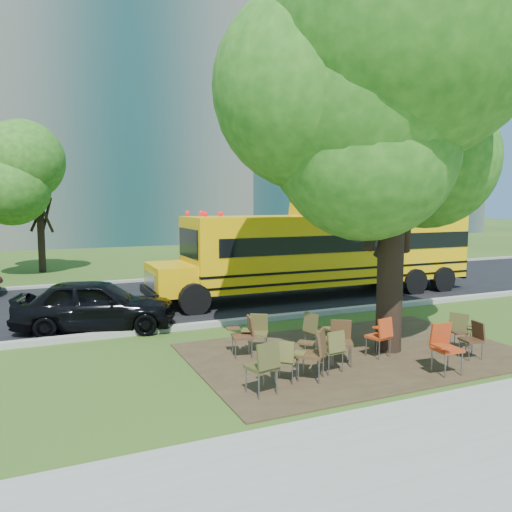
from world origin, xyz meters
name	(u,v)px	position (x,y,z in m)	size (l,w,h in m)	color
ground	(303,353)	(0.00, 0.00, 0.00)	(160.00, 160.00, 0.00)	#2E4916
sidewalk	(498,461)	(0.00, -5.00, 0.02)	(60.00, 4.00, 0.04)	gray
dirt_patch	(355,353)	(1.00, -0.50, 0.01)	(7.00, 4.50, 0.03)	#382819
asphalt_road	(204,297)	(0.00, 7.00, 0.02)	(80.00, 8.00, 0.04)	black
kerb_near	(249,320)	(0.00, 3.00, 0.07)	(80.00, 0.25, 0.14)	gray
kerb_far	(174,279)	(0.00, 11.10, 0.07)	(80.00, 0.25, 0.14)	gray
building_right	(327,116)	(24.00, 38.00, 12.50)	(30.00, 16.00, 25.00)	slate
bg_tree_2	(39,181)	(-5.00, 16.00, 4.21)	(4.80, 4.80, 6.62)	black
bg_tree_3	(307,168)	(8.00, 14.00, 5.03)	(5.60, 5.60, 7.84)	black
bg_tree_4	(437,183)	(16.00, 13.00, 4.34)	(5.00, 5.00, 6.85)	black
main_tree	(395,111)	(1.78, -0.62, 5.16)	(7.20, 7.20, 8.77)	black
school_bus	(329,249)	(4.12, 5.58, 1.62)	(11.49, 2.63, 2.80)	#EAAE07
chair_0	(265,362)	(-1.78, -1.84, 0.59)	(0.65, 0.67, 0.96)	#413E1C
chair_1	(287,356)	(-1.17, -1.47, 0.50)	(0.70, 0.55, 0.81)	brown
chair_2	(315,349)	(-0.65, -1.57, 0.60)	(0.66, 0.83, 0.97)	#4C311B
chair_3	(340,338)	(0.28, -0.98, 0.56)	(0.75, 0.59, 0.90)	#4A301A
chair_4	(333,347)	(-0.13, -1.37, 0.53)	(0.57, 0.56, 0.85)	brown
chair_5	(444,344)	(1.78, -2.25, 0.60)	(0.66, 0.57, 0.97)	#A43211
chair_6	(472,336)	(3.01, -1.78, 0.49)	(0.47, 0.58, 0.80)	#402717
chair_7	(461,327)	(3.23, -1.27, 0.54)	(0.70, 0.59, 0.87)	#48451F
chair_8	(244,332)	(-1.28, 0.25, 0.55)	(0.52, 0.65, 0.89)	#502E1C
chair_9	(257,329)	(-0.91, 0.42, 0.52)	(0.71, 0.56, 0.84)	brown
chair_10	(316,328)	(0.22, -0.16, 0.56)	(0.62, 0.61, 0.91)	#4D4421
chair_11	(381,333)	(1.31, -0.97, 0.55)	(0.60, 0.63, 0.88)	#B53713
black_car	(96,305)	(-3.89, 3.80, 0.67)	(1.59, 3.95, 1.35)	black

